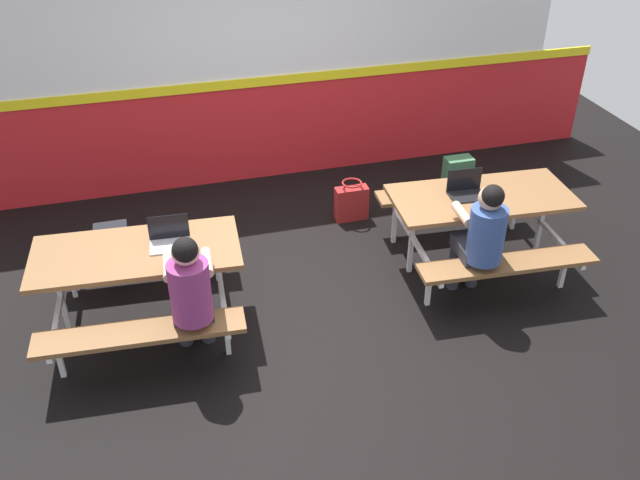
{
  "coord_description": "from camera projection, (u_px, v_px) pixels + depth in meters",
  "views": [
    {
      "loc": [
        -1.32,
        -4.78,
        3.77
      ],
      "look_at": [
        0.0,
        -0.02,
        0.55
      ],
      "focal_mm": 38.82,
      "sensor_mm": 36.0,
      "label": 1
    }
  ],
  "objects": [
    {
      "name": "backpack_dark",
      "position": [
        114.0,
        246.0,
        6.42
      ],
      "size": [
        0.3,
        0.22,
        0.44
      ],
      "color": "black",
      "rests_on": "ground"
    },
    {
      "name": "student_nearer",
      "position": [
        190.0,
        290.0,
        5.05
      ],
      "size": [
        0.38,
        0.53,
        1.21
      ],
      "color": "#2D2D38",
      "rests_on": "ground"
    },
    {
      "name": "accent_backdrop",
      "position": [
        261.0,
        71.0,
        7.41
      ],
      "size": [
        8.0,
        0.14,
        2.6
      ],
      "color": "red",
      "rests_on": "ground"
    },
    {
      "name": "satchel_spare",
      "position": [
        457.0,
        176.0,
        7.58
      ],
      "size": [
        0.3,
        0.22,
        0.44
      ],
      "color": "#3F724C",
      "rests_on": "ground"
    },
    {
      "name": "tote_bag_bright",
      "position": [
        351.0,
        202.0,
        7.15
      ],
      "size": [
        0.34,
        0.21,
        0.43
      ],
      "color": "maroon",
      "rests_on": "ground"
    },
    {
      "name": "picnic_table_right",
      "position": [
        480.0,
        211.0,
        6.25
      ],
      "size": [
        1.67,
        1.65,
        0.74
      ],
      "color": "brown",
      "rests_on": "ground"
    },
    {
      "name": "picnic_table_left",
      "position": [
        139.0,
        268.0,
        5.51
      ],
      "size": [
        1.67,
        1.65,
        0.74
      ],
      "color": "brown",
      "rests_on": "ground"
    },
    {
      "name": "ground_plane",
      "position": [
        320.0,
        291.0,
        6.21
      ],
      "size": [
        10.0,
        10.0,
        0.02
      ],
      "primitive_type": "cube",
      "color": "black"
    },
    {
      "name": "laptop_dark",
      "position": [
        466.0,
        190.0,
        6.14
      ],
      "size": [
        0.33,
        0.24,
        0.22
      ],
      "color": "black",
      "rests_on": "picnic_table_right"
    },
    {
      "name": "laptop_silver",
      "position": [
        170.0,
        239.0,
        5.47
      ],
      "size": [
        0.33,
        0.24,
        0.22
      ],
      "color": "silver",
      "rests_on": "picnic_table_left"
    },
    {
      "name": "student_further",
      "position": [
        482.0,
        234.0,
        5.68
      ],
      "size": [
        0.38,
        0.53,
        1.21
      ],
      "color": "#2D2D38",
      "rests_on": "ground"
    }
  ]
}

